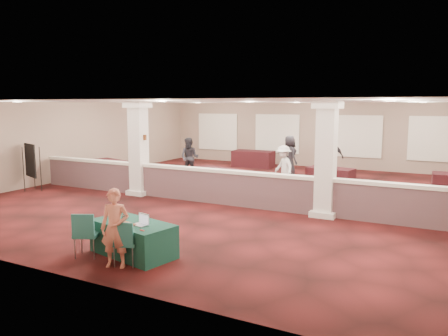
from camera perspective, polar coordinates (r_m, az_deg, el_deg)
The scene contains 32 objects.
ground at distance 15.03m, azimuth 3.26°, elevation -3.66°, with size 16.00×16.00×0.00m, color #4A1212.
wall_back at distance 22.29m, azimuth 11.81°, elevation 4.25°, with size 16.00×0.04×3.20m, color #8C7061.
wall_front at distance 8.24m, azimuth -20.23°, elevation -2.81°, with size 16.00×0.04×3.20m, color #8C7061.
wall_left at distance 19.46m, azimuth -18.75°, elevation 3.42°, with size 0.04×16.00×3.20m, color #8C7061.
ceiling at distance 14.70m, azimuth 3.36°, elevation 8.64°, with size 16.00×16.00×0.02m, color silver.
partition_wall at distance 13.59m, azimuth 0.67°, elevation -2.49°, with size 15.60×0.28×1.10m.
column_left at distance 15.32m, azimuth -11.10°, elevation 2.63°, with size 0.72×0.72×3.20m.
column_right at distance 12.37m, azimuth 13.17°, elevation 1.24°, with size 0.72×0.72×3.20m.
sconce_left at distance 15.46m, azimuth -11.95°, elevation 4.01°, with size 0.12×0.12×0.18m.
sconce_right at distance 15.12m, azimuth -10.30°, elevation 3.96°, with size 0.12×0.12×0.18m.
near_table at distance 9.39m, azimuth -11.76°, elevation -9.00°, with size 1.81×0.90×0.70m, color #0F372E.
conf_chair_main at distance 8.75m, azimuth -12.84°, elevation -9.09°, with size 0.57×0.57×0.90m.
conf_chair_side at distance 9.42m, azimuth -17.65°, elevation -7.86°, with size 0.63×0.63×0.94m.
easel_board at distance 17.23m, azimuth -23.96°, elevation 0.84°, with size 0.96×0.61×1.71m.
woman at distance 8.67m, azimuth -14.04°, elevation -7.64°, with size 0.55×0.37×1.54m, color #D2735B.
far_table_front_left at distance 18.77m, azimuth -14.74°, elevation -0.26°, with size 1.98×0.99×0.80m, color black.
far_table_front_center at distance 15.83m, azimuth -0.94°, elevation -1.54°, with size 1.99×0.99×0.81m, color black.
far_table_front_right at distance 14.67m, azimuth 13.54°, elevation -2.76°, with size 1.75×0.87×0.71m, color black.
far_table_back_left at distance 21.90m, azimuth 3.84°, elevation 1.20°, with size 2.01×1.00×0.81m, color black.
far_table_back_center at distance 17.31m, azimuth 13.72°, elevation -1.12°, with size 1.71×0.86×0.70m, color black.
attendee_a at distance 18.69m, azimuth -4.51°, elevation 1.35°, with size 0.82×0.46×1.71m, color black.
attendee_b at distance 16.49m, azimuth 7.78°, elevation 0.17°, with size 1.02×0.47×1.60m, color silver.
attendee_c at distance 19.08m, azimuth 13.85°, elevation 1.37°, with size 1.04×0.50×1.77m, color black.
attendee_d at distance 19.26m, azimuth 8.55°, elevation 1.59°, with size 0.87×0.47×1.77m, color black.
laptop_base at distance 9.05m, azimuth -10.93°, elevation -7.30°, with size 0.31×0.22×0.02m, color silver.
laptop_screen at distance 9.09m, azimuth -10.41°, elevation -6.48°, with size 0.31×0.01×0.21m, color silver.
screen_glow at distance 9.09m, azimuth -10.44°, elevation -6.57°, with size 0.29×0.00×0.18m, color silver.
knitting at distance 9.12m, azimuth -12.82°, elevation -7.20°, with size 0.38×0.29×0.03m, color orange.
yarn_cream at distance 9.63m, azimuth -14.23°, elevation -6.18°, with size 0.10×0.10×0.10m, color #C0B59E.
yarn_red at distance 9.83m, azimuth -14.05°, elevation -5.91°, with size 0.10×0.10×0.10m, color #5B1412.
yarn_grey at distance 9.68m, azimuth -12.89°, elevation -6.08°, with size 0.10×0.10×0.10m, color #48474C.
scissors at distance 8.67m, azimuth -10.65°, elevation -8.01°, with size 0.11×0.03×0.01m, color #AE1212.
Camera 1 is at (6.02, -13.41, 3.12)m, focal length 35.00 mm.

